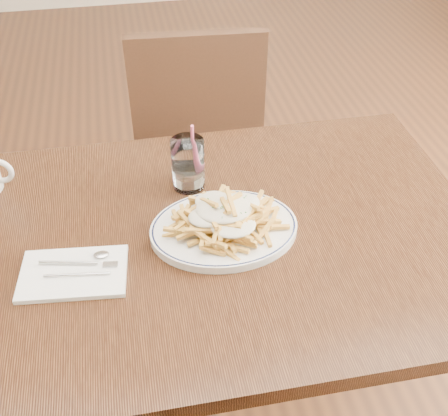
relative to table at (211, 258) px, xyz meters
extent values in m
plane|color=black|center=(0.00, 0.00, -0.67)|extent=(7.00, 7.00, 0.00)
cube|color=black|center=(0.00, 0.00, 0.06)|extent=(1.20, 0.80, 0.04)
cylinder|color=black|center=(-0.55, 0.35, -0.32)|extent=(0.05, 0.05, 0.71)
cylinder|color=black|center=(0.55, 0.35, -0.32)|extent=(0.05, 0.05, 0.71)
cube|color=black|center=(0.09, 0.86, -0.24)|extent=(0.45, 0.45, 0.04)
cube|color=black|center=(0.07, 0.67, 0.01)|extent=(0.43, 0.07, 0.46)
cylinder|color=black|center=(0.28, 1.03, -0.46)|extent=(0.04, 0.04, 0.41)
cylinder|color=black|center=(-0.08, 1.05, -0.46)|extent=(0.04, 0.04, 0.41)
cylinder|color=black|center=(0.26, 0.67, -0.46)|extent=(0.04, 0.04, 0.41)
cylinder|color=black|center=(-0.11, 0.69, -0.46)|extent=(0.04, 0.04, 0.41)
torus|color=black|center=(0.03, -0.01, 0.09)|extent=(0.35, 0.35, 0.01)
ellipsoid|color=beige|center=(0.03, -0.01, 0.15)|extent=(0.20, 0.18, 0.03)
cube|color=white|center=(-0.29, -0.07, 0.08)|extent=(0.22, 0.16, 0.01)
cylinder|color=white|center=(-0.02, 0.18, 0.14)|extent=(0.08, 0.08, 0.13)
cylinder|color=white|center=(-0.02, 0.18, 0.11)|extent=(0.07, 0.07, 0.05)
cylinder|color=#DC5379|center=(-0.01, 0.18, 0.17)|extent=(0.01, 0.04, 0.17)
torus|color=white|center=(-0.45, 0.24, 0.13)|extent=(0.07, 0.03, 0.07)
camera|label=1|loc=(-0.14, -0.89, 0.90)|focal=45.00mm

